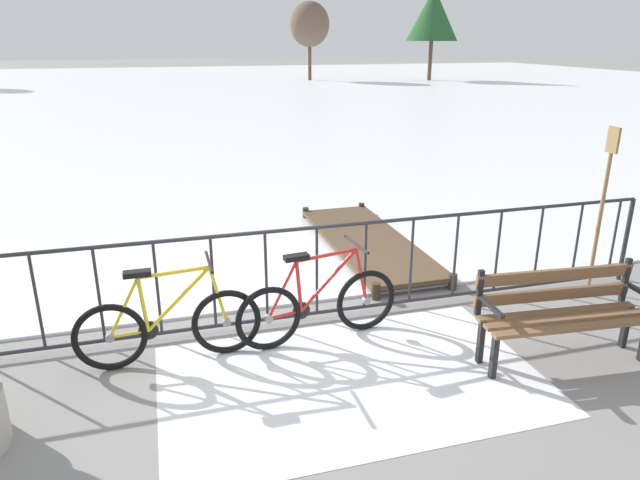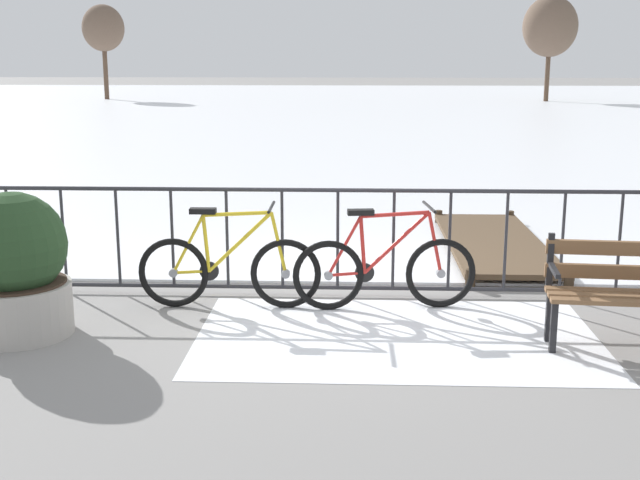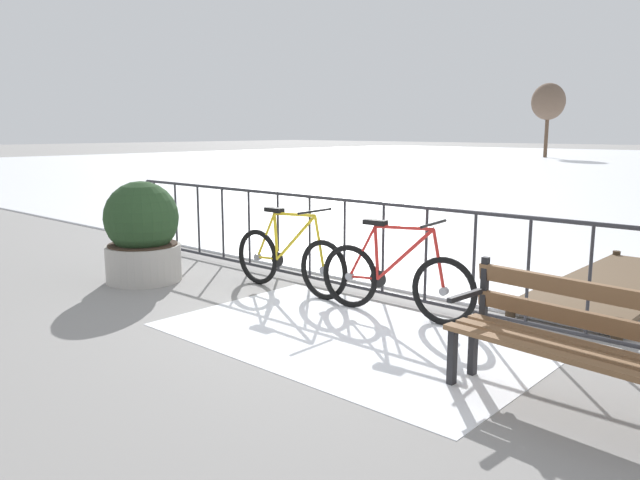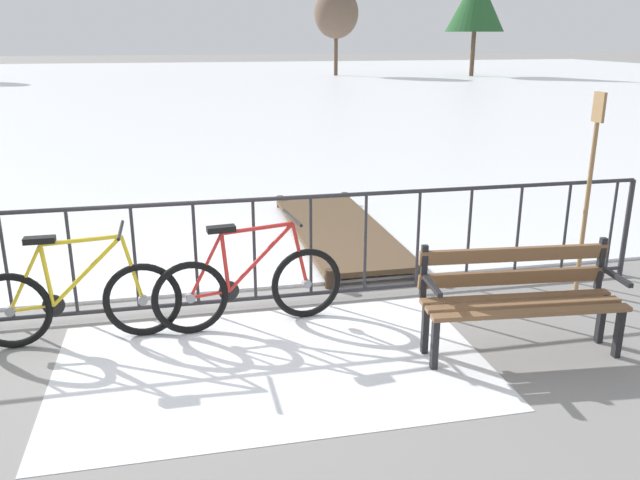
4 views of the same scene
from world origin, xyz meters
The scene contains 9 objects.
ground_plane centered at (0.00, 0.00, 0.00)m, with size 160.00×160.00×0.00m, color gray.
snow_patch centered at (0.52, -1.20, 0.00)m, with size 3.36×2.09×0.01m, color white.
railing_fence centered at (0.00, 0.00, 0.56)m, with size 9.06×0.06×1.07m.
bicycle_near_railing centered at (0.44, -0.41, 0.37)m, with size 1.71×0.52×0.97m.
bicycle_second centered at (-1.00, -0.43, 0.37)m, with size 1.71×0.52×0.97m.
park_bench centered at (2.52, -1.35, 0.51)m, with size 1.64×0.62×0.89m.
planter_with_shrub centered at (-2.67, -1.27, 0.59)m, with size 0.90×0.90×1.22m.
wooden_dock centered at (1.83, 1.92, 0.12)m, with size 1.10×3.33×0.20m.
tree_centre centered at (-12.94, 35.77, 3.65)m, with size 2.17×2.17×4.87m.
Camera 3 is at (3.89, -5.32, 1.82)m, focal length 34.87 mm.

